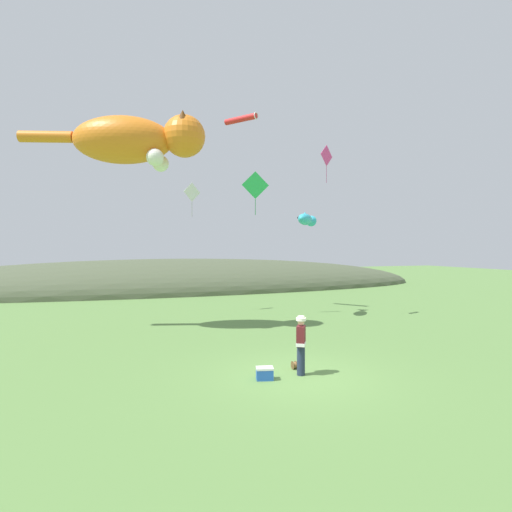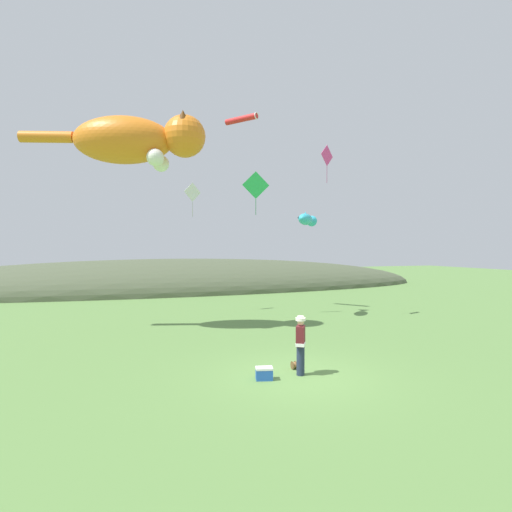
% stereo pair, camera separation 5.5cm
% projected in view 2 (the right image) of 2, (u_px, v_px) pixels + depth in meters
% --- Properties ---
extents(ground_plane, '(120.00, 120.00, 0.00)m').
position_uv_depth(ground_plane, '(300.00, 376.00, 11.84)').
color(ground_plane, '#5B8442').
extents(distant_hill_ridge, '(51.76, 13.83, 5.64)m').
position_uv_depth(distant_hill_ridge, '(176.00, 289.00, 37.42)').
color(distant_hill_ridge, '#4C563D').
rests_on(distant_hill_ridge, ground).
extents(festival_attendant, '(0.44, 0.49, 1.77)m').
position_uv_depth(festival_attendant, '(301.00, 343.00, 11.92)').
color(festival_attendant, '#232D47').
rests_on(festival_attendant, ground).
extents(kite_spool, '(0.13, 0.25, 0.25)m').
position_uv_depth(kite_spool, '(294.00, 365.00, 12.53)').
color(kite_spool, olive).
rests_on(kite_spool, ground).
extents(picnic_cooler, '(0.55, 0.44, 0.36)m').
position_uv_depth(picnic_cooler, '(264.00, 373.00, 11.52)').
color(picnic_cooler, blue).
rests_on(picnic_cooler, ground).
extents(kite_giant_cat, '(8.04, 3.51, 2.51)m').
position_uv_depth(kite_giant_cat, '(137.00, 141.00, 18.07)').
color(kite_giant_cat, orange).
extents(kite_fish_windsock, '(2.03, 2.23, 0.73)m').
position_uv_depth(kite_fish_windsock, '(307.00, 220.00, 22.23)').
color(kite_fish_windsock, '#33B2CC').
extents(kite_tube_streamer, '(1.69, 2.05, 0.44)m').
position_uv_depth(kite_tube_streamer, '(242.00, 119.00, 24.05)').
color(kite_tube_streamer, red).
extents(kite_diamond_green, '(1.52, 0.27, 2.44)m').
position_uv_depth(kite_diamond_green, '(256.00, 185.00, 22.24)').
color(kite_diamond_green, green).
extents(kite_diamond_white, '(1.06, 0.45, 2.03)m').
position_uv_depth(kite_diamond_white, '(192.00, 192.00, 23.54)').
color(kite_diamond_white, white).
extents(kite_diamond_pink, '(1.01, 0.56, 2.04)m').
position_uv_depth(kite_diamond_pink, '(327.00, 156.00, 21.44)').
color(kite_diamond_pink, '#E53F8C').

